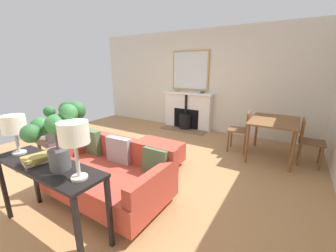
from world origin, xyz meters
The scene contains 17 objects.
ground_plane centered at (0.00, 0.00, 0.00)m, with size 5.67×6.28×0.01m, color #A87A4C.
wall_left centered at (-2.83, 0.00, 1.32)m, with size 0.12×6.28×2.64m, color beige.
fireplace centered at (-2.63, -0.13, 0.45)m, with size 0.58×1.44×1.02m.
mirror_over_mantel centered at (-2.75, -0.13, 1.60)m, with size 0.04×1.06×1.04m.
mantel_bowl_near centered at (-2.65, -0.48, 1.05)m, with size 0.13×0.13×0.04m.
mantel_bowl_far centered at (-2.65, 0.28, 1.05)m, with size 0.12×0.12×0.05m.
sofa centered at (0.85, 0.41, 0.33)m, with size 0.94×1.71×0.79m.
ottoman centered at (-0.23, 0.46, 0.25)m, with size 0.62×0.84×0.42m.
armchair_accent centered at (0.50, -1.18, 0.47)m, with size 0.73×0.65×0.83m.
console_table centered at (1.61, 0.41, 0.68)m, with size 0.39×1.37×0.78m.
table_lamp_near_end centered at (1.61, -0.10, 1.10)m, with size 0.23×0.23×0.43m.
table_lamp_far_end centered at (1.61, 0.92, 1.17)m, with size 0.24×0.24×0.50m.
potted_plant centered at (1.57, 0.64, 1.19)m, with size 0.53×0.39×0.62m.
book_stack centered at (1.62, 0.30, 0.82)m, with size 0.31×0.24×0.07m.
dining_table centered at (-1.66, 2.14, 0.66)m, with size 1.09×0.82×0.75m.
dining_chair_near_fireplace centered at (-1.66, 1.59, 0.51)m, with size 0.42×0.42×0.85m.
dining_chair_by_back_wall centered at (-1.66, 2.69, 0.49)m, with size 0.40×0.40×0.82m.
Camera 1 is at (2.58, 2.40, 1.70)m, focal length 22.35 mm.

